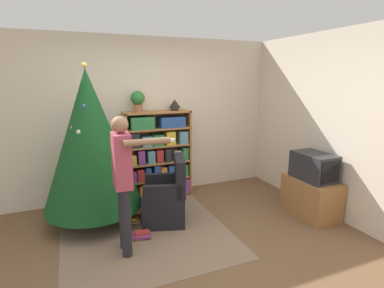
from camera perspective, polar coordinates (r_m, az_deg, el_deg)
The scene contains 15 objects.
ground_plane at distance 3.69m, azimuth -1.65°, elevation -19.54°, with size 14.00×14.00×0.00m, color brown.
wall_back at distance 5.02m, azimuth -9.70°, elevation 4.84°, with size 8.00×0.10×2.60m.
wall_right at distance 4.57m, azimuth 26.88°, elevation 2.90°, with size 0.10×8.00×2.60m.
area_rug at distance 4.02m, azimuth -8.59°, elevation -16.70°, with size 2.05×1.98×0.01m.
bookshelf at distance 4.97m, azimuth -6.47°, elevation -2.27°, with size 1.08×0.31×1.43m.
tv_stand at distance 4.71m, azimuth 21.70°, elevation -9.37°, with size 0.48×0.77×0.54m.
television at distance 4.57m, azimuth 22.19°, elevation -3.99°, with size 0.39×0.60×0.38m.
game_remote at distance 4.37m, azimuth 22.74°, elevation -7.23°, with size 0.04×0.12×0.02m.
christmas_tree at distance 4.17m, azimuth -18.82°, elevation 0.65°, with size 1.31×1.31×2.15m.
armchair at distance 4.19m, azimuth -4.91°, elevation -10.50°, with size 0.71×0.70×0.92m.
standing_person at distance 3.35m, azimuth -12.95°, elevation -5.74°, with size 0.62×0.48×1.57m.
potted_plant at distance 4.75m, azimuth -10.28°, elevation 8.29°, with size 0.22×0.22×0.33m.
table_lamp at distance 4.93m, azimuth -3.31°, elevation 7.58°, with size 0.20×0.20×0.18m.
book_pile_near_tree at distance 4.34m, azimuth -11.09°, elevation -13.94°, with size 0.19×0.19×0.08m.
book_pile_by_chair at distance 3.95m, azimuth -9.48°, elevation -16.69°, with size 0.24×0.19×0.09m.
Camera 1 is at (-1.11, -2.92, 1.96)m, focal length 28.00 mm.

